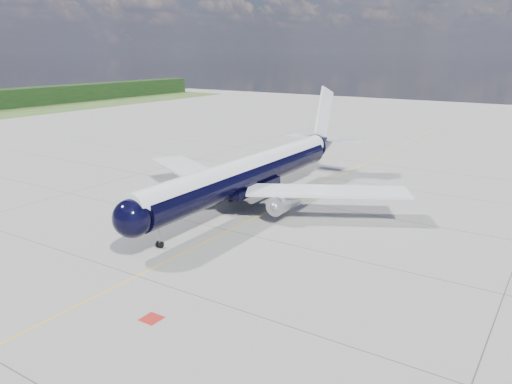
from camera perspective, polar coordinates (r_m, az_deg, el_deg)
ground at (r=76.29m, az=5.77°, el=-0.05°), size 320.00×320.00×0.00m
taxiway_centerline at (r=72.04m, az=3.94°, el=-0.96°), size 0.16×160.00×0.01m
red_marking at (r=42.17m, az=-11.85°, el=-13.98°), size 1.60×1.60×0.01m
main_airliner at (r=68.87m, az=-0.38°, el=2.33°), size 42.94×52.17×15.09m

